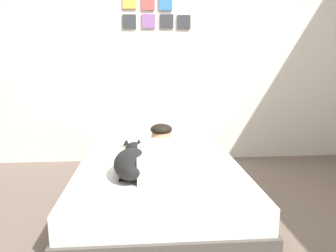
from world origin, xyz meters
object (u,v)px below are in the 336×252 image
(pillow, at_px, (149,141))
(person_lying, at_px, (164,152))
(coffee_cup, at_px, (176,147))
(cell_phone, at_px, (124,178))
(dog, at_px, (132,162))
(bed, at_px, (159,180))

(pillow, distance_m, person_lying, 0.60)
(coffee_cup, height_order, cell_phone, coffee_cup)
(dog, distance_m, coffee_cup, 0.74)
(dog, bearing_deg, pillow, 80.37)
(person_lying, bearing_deg, bed, 118.40)
(person_lying, distance_m, dog, 0.33)
(person_lying, bearing_deg, coffee_cup, 70.93)
(person_lying, bearing_deg, cell_phone, -137.97)
(pillow, relative_size, dog, 0.90)
(pillow, distance_m, cell_phone, 0.89)
(pillow, height_order, dog, dog)
(bed, relative_size, pillow, 3.66)
(cell_phone, bearing_deg, dog, 46.77)
(person_lying, distance_m, cell_phone, 0.43)
(dog, bearing_deg, cell_phone, -133.23)
(cell_phone, bearing_deg, bed, 52.25)
(dog, xyz_separation_m, coffee_cup, (0.39, 0.62, -0.07))
(dog, bearing_deg, person_lying, 40.78)
(bed, distance_m, dog, 0.44)
(pillow, height_order, person_lying, person_lying)
(coffee_cup, relative_size, cell_phone, 0.89)
(dog, height_order, coffee_cup, dog)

